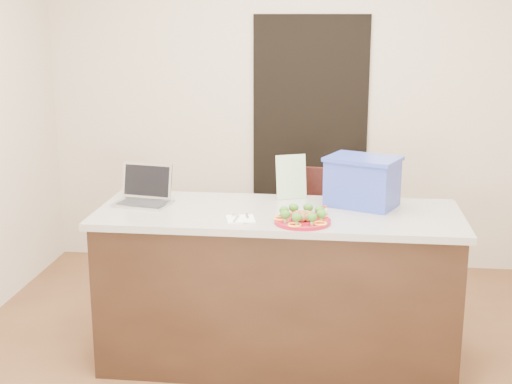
# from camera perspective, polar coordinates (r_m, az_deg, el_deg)

# --- Properties ---
(ground) EXTENTS (4.00, 4.00, 0.00)m
(ground) POSITION_cam_1_polar(r_m,az_deg,el_deg) (4.15, 1.36, -14.81)
(ground) COLOR brown
(ground) RESTS_ON ground
(room_shell) EXTENTS (4.00, 4.00, 4.00)m
(room_shell) POSITION_cam_1_polar(r_m,az_deg,el_deg) (3.65, 1.51, 8.03)
(room_shell) COLOR white
(room_shell) RESTS_ON ground
(doorway) EXTENTS (0.90, 0.02, 2.00)m
(doorway) POSITION_cam_1_polar(r_m,az_deg,el_deg) (5.69, 4.32, 3.90)
(doorway) COLOR black
(doorway) RESTS_ON ground
(island) EXTENTS (2.06, 0.76, 0.92)m
(island) POSITION_cam_1_polar(r_m,az_deg,el_deg) (4.18, 1.73, -7.59)
(island) COLOR black
(island) RESTS_ON ground
(plate) EXTENTS (0.30, 0.30, 0.02)m
(plate) POSITION_cam_1_polar(r_m,az_deg,el_deg) (3.81, 3.74, -2.32)
(plate) COLOR maroon
(plate) RESTS_ON island
(meatballs) EXTENTS (0.12, 0.12, 0.05)m
(meatballs) POSITION_cam_1_polar(r_m,az_deg,el_deg) (3.80, 3.77, -1.89)
(meatballs) COLOR brown
(meatballs) RESTS_ON plate
(broccoli) EXTENTS (0.25, 0.25, 0.05)m
(broccoli) POSITION_cam_1_polar(r_m,az_deg,el_deg) (3.79, 3.75, -1.63)
(broccoli) COLOR #245215
(broccoli) RESTS_ON plate
(pepper_rings) EXTENTS (0.29, 0.30, 0.01)m
(pepper_rings) POSITION_cam_1_polar(r_m,az_deg,el_deg) (3.80, 3.74, -2.17)
(pepper_rings) COLOR #FDA31A
(pepper_rings) RESTS_ON plate
(napkin) EXTENTS (0.18, 0.18, 0.01)m
(napkin) POSITION_cam_1_polar(r_m,az_deg,el_deg) (3.87, -1.25, -2.16)
(napkin) COLOR white
(napkin) RESTS_ON island
(fork) EXTENTS (0.03, 0.16, 0.00)m
(fork) POSITION_cam_1_polar(r_m,az_deg,el_deg) (3.88, -1.52, -2.03)
(fork) COLOR silver
(fork) RESTS_ON napkin
(knife) EXTENTS (0.03, 0.18, 0.01)m
(knife) POSITION_cam_1_polar(r_m,az_deg,el_deg) (3.85, -0.84, -2.14)
(knife) COLOR white
(knife) RESTS_ON napkin
(yogurt_bottle) EXTENTS (0.03, 0.03, 0.07)m
(yogurt_bottle) POSITION_cam_1_polar(r_m,az_deg,el_deg) (3.90, 5.52, -1.69)
(yogurt_bottle) COLOR silver
(yogurt_bottle) RESTS_ON island
(laptop) EXTENTS (0.35, 0.30, 0.22)m
(laptop) POSITION_cam_1_polar(r_m,az_deg,el_deg) (4.25, -8.89, -0.04)
(laptop) COLOR #ACADB1
(laptop) RESTS_ON island
(leaflet) EXTENTS (0.19, 0.11, 0.27)m
(leaflet) POSITION_cam_1_polar(r_m,az_deg,el_deg) (4.27, 2.83, 1.21)
(leaflet) COLOR silver
(leaflet) RESTS_ON island
(blue_box) EXTENTS (0.48, 0.42, 0.29)m
(blue_box) POSITION_cam_1_polar(r_m,az_deg,el_deg) (4.15, 8.51, 0.85)
(blue_box) COLOR #2D3FA3
(blue_box) RESTS_ON island
(chair) EXTENTS (0.48, 0.48, 0.99)m
(chair) POSITION_cam_1_polar(r_m,az_deg,el_deg) (4.83, 5.81, -3.33)
(chair) COLOR black
(chair) RESTS_ON ground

